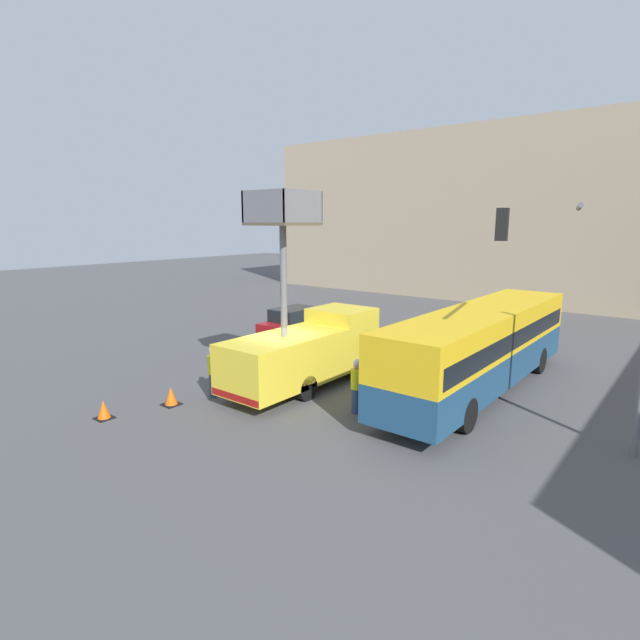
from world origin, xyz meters
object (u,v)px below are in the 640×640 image
(road_worker_near_truck, at_px, (213,371))
(parked_car_curbside, at_px, (296,321))
(traffic_cone_mid_road, at_px, (171,396))
(road_worker_directing, at_px, (356,386))
(traffic_light_pole, at_px, (598,282))
(traffic_cone_near_truck, at_px, (104,410))
(utility_truck, at_px, (306,347))
(city_bus, at_px, (482,343))

(road_worker_near_truck, height_order, parked_car_curbside, road_worker_near_truck)
(traffic_cone_mid_road, relative_size, parked_car_curbside, 0.14)
(road_worker_near_truck, relative_size, road_worker_directing, 1.02)
(traffic_light_pole, relative_size, traffic_cone_near_truck, 11.35)
(traffic_cone_mid_road, bearing_deg, traffic_cone_near_truck, -107.20)
(traffic_light_pole, bearing_deg, parked_car_curbside, 159.97)
(utility_truck, bearing_deg, city_bus, 32.81)
(traffic_cone_near_truck, bearing_deg, traffic_light_pole, 30.42)
(road_worker_near_truck, xyz_separation_m, parked_car_curbside, (-4.35, 9.40, -0.17))
(utility_truck, relative_size, road_worker_directing, 3.93)
(city_bus, xyz_separation_m, parked_car_curbside, (-11.59, 2.90, -1.06))
(city_bus, distance_m, traffic_light_pole, 5.60)
(utility_truck, bearing_deg, road_worker_directing, -19.87)
(road_worker_near_truck, distance_m, traffic_cone_mid_road, 1.67)
(utility_truck, height_order, traffic_light_pole, utility_truck)
(road_worker_directing, relative_size, traffic_cone_near_truck, 3.03)
(city_bus, distance_m, road_worker_directing, 5.25)
(parked_car_curbside, bearing_deg, traffic_light_pole, -20.03)
(city_bus, height_order, road_worker_directing, city_bus)
(road_worker_near_truck, relative_size, traffic_cone_mid_road, 2.89)
(traffic_cone_near_truck, bearing_deg, road_worker_directing, 42.00)
(utility_truck, xyz_separation_m, traffic_cone_mid_road, (-2.32, -4.47, -1.23))
(utility_truck, height_order, city_bus, utility_truck)
(city_bus, xyz_separation_m, traffic_cone_near_truck, (-8.38, -10.03, -1.55))
(city_bus, height_order, traffic_light_pole, traffic_light_pole)
(traffic_light_pole, distance_m, traffic_cone_near_truck, 14.97)
(road_worker_directing, height_order, parked_car_curbside, road_worker_directing)
(parked_car_curbside, bearing_deg, city_bus, -14.07)
(road_worker_directing, bearing_deg, road_worker_near_truck, 87.76)
(utility_truck, distance_m, parked_car_curbside, 8.92)
(city_bus, distance_m, traffic_cone_mid_road, 11.20)
(traffic_light_pole, relative_size, road_worker_near_truck, 3.68)
(utility_truck, bearing_deg, road_worker_near_truck, -121.25)
(road_worker_directing, bearing_deg, traffic_light_pole, -97.28)
(city_bus, height_order, traffic_cone_mid_road, city_bus)
(road_worker_near_truck, height_order, traffic_cone_near_truck, road_worker_near_truck)
(traffic_cone_near_truck, bearing_deg, road_worker_near_truck, 72.17)
(traffic_light_pole, bearing_deg, traffic_cone_mid_road, -156.12)
(traffic_cone_mid_road, bearing_deg, road_worker_near_truck, 71.28)
(road_worker_near_truck, distance_m, parked_car_curbside, 10.36)
(road_worker_near_truck, height_order, traffic_cone_mid_road, road_worker_near_truck)
(city_bus, height_order, parked_car_curbside, city_bus)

